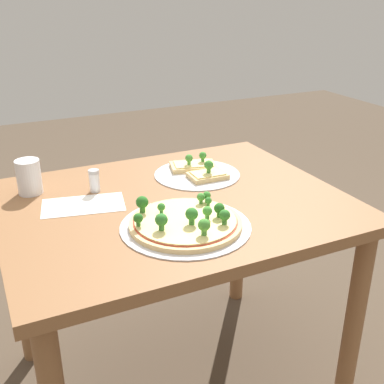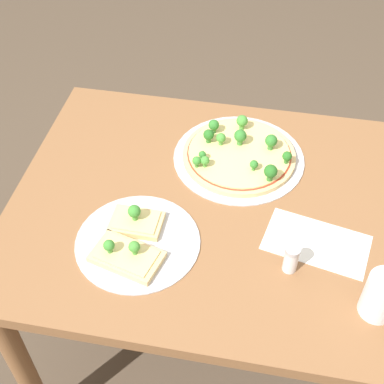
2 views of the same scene
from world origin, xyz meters
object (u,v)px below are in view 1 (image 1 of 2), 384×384
(pizza_tray_whole, at_px, (186,222))
(condiment_shaker, at_px, (94,181))
(pizza_tray_slice, at_px, (198,171))
(drinking_cup, at_px, (29,177))
(dining_table, at_px, (174,230))

(pizza_tray_whole, distance_m, condiment_shaker, 0.39)
(pizza_tray_whole, xyz_separation_m, pizza_tray_slice, (-0.21, -0.35, -0.00))
(drinking_cup, xyz_separation_m, condiment_shaker, (-0.19, 0.08, -0.02))
(pizza_tray_slice, relative_size, condiment_shaker, 4.05)
(drinking_cup, bearing_deg, pizza_tray_slice, 171.93)
(pizza_tray_slice, bearing_deg, pizza_tray_whole, 58.81)
(pizza_tray_whole, height_order, condiment_shaker, condiment_shaker)
(condiment_shaker, bearing_deg, pizza_tray_whole, 114.52)
(dining_table, height_order, condiment_shaker, condiment_shaker)
(pizza_tray_slice, bearing_deg, drinking_cup, -8.07)
(dining_table, xyz_separation_m, pizza_tray_whole, (0.04, 0.18, 0.12))
(condiment_shaker, bearing_deg, drinking_cup, -21.72)
(dining_table, relative_size, pizza_tray_whole, 2.88)
(drinking_cup, relative_size, condiment_shaker, 1.50)
(pizza_tray_whole, bearing_deg, drinking_cup, -50.67)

